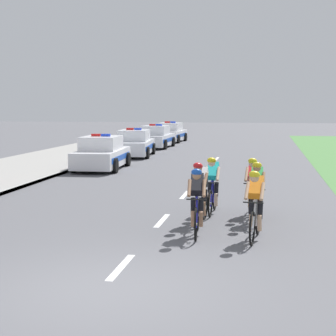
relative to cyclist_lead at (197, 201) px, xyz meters
name	(u,v)px	position (x,y,z in m)	size (l,w,h in m)	color
ground_plane	(101,289)	(-1.05, -3.78, -0.79)	(160.00, 160.00, 0.00)	#56565B
sidewalk_slab	(11,170)	(-9.35, 10.22, -0.73)	(5.16, 60.00, 0.12)	gray
kerb_edge	(66,171)	(-6.85, 10.22, -0.72)	(0.16, 60.00, 0.13)	#9E9E99
lane_markings_centre	(185,195)	(-1.05, 5.42, -0.78)	(0.14, 25.60, 0.01)	white
cyclist_lead	(197,201)	(0.00, 0.00, 0.00)	(0.44, 1.72, 1.56)	black
cyclist_second	(255,204)	(1.27, -0.19, 0.00)	(0.45, 1.72, 1.56)	black
cyclist_third	(200,192)	(-0.07, 1.22, 0.00)	(0.45, 1.72, 1.56)	black
cyclist_fourth	(257,191)	(1.27, 1.59, 0.00)	(0.42, 1.72, 1.56)	black
cyclist_fifth	(213,184)	(0.11, 2.52, 0.00)	(0.42, 1.72, 1.56)	black
cyclist_sixth	(253,185)	(1.17, 2.54, 0.00)	(0.44, 1.72, 1.56)	black
police_car_nearest	(102,154)	(-5.72, 11.74, -0.11)	(2.17, 4.48, 1.59)	white
police_car_second	(134,144)	(-5.72, 18.01, -0.11)	(2.27, 4.53, 1.59)	silver
police_car_third	(156,138)	(-5.72, 24.26, -0.11)	(2.09, 4.45, 1.59)	silver
police_car_furthest	(170,133)	(-5.73, 30.01, -0.11)	(2.18, 4.49, 1.59)	white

